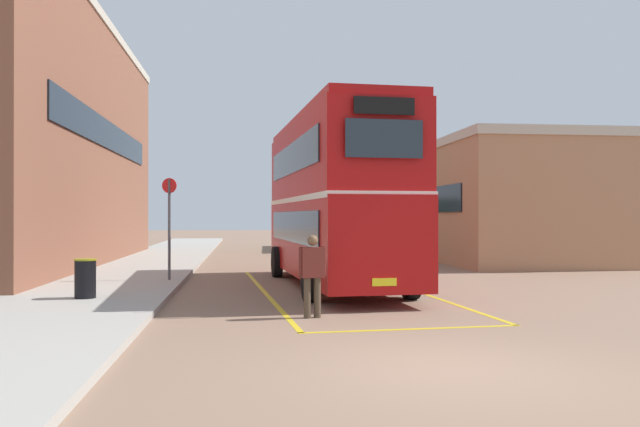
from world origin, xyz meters
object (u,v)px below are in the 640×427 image
Objects in this scene: pedestrian_boarding at (312,270)px; litter_bin at (85,278)px; double_decker_bus at (334,198)px; single_deck_bus at (330,222)px; bus_stop_sign at (169,219)px.

pedestrian_boarding is 5.52m from litter_bin.
litter_bin is (-6.08, -2.95, -1.92)m from double_decker_bus.
double_decker_bus reaches higher than pedestrian_boarding.
litter_bin is (-8.76, -23.38, -1.05)m from single_deck_bus.
double_decker_bus is 1.17× the size of single_deck_bus.
litter_bin is at bearing 152.67° from pedestrian_boarding.
bus_stop_sign is (-3.49, 6.57, 0.97)m from pedestrian_boarding.
double_decker_bus is 7.03m from litter_bin.
double_decker_bus is 11.37× the size of litter_bin.
bus_stop_sign is at bearing 70.86° from litter_bin.
pedestrian_boarding reaches higher than litter_bin.
single_deck_bus is 5.33× the size of pedestrian_boarding.
pedestrian_boarding is (-3.86, -25.91, -0.70)m from single_deck_bus.
bus_stop_sign is (-4.68, 1.09, -0.61)m from double_decker_bus.
pedestrian_boarding is at bearing -27.33° from litter_bin.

